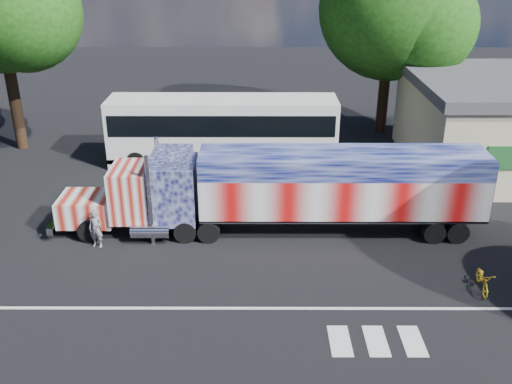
{
  "coord_description": "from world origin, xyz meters",
  "views": [
    {
      "loc": [
        0.06,
        -19.97,
        12.22
      ],
      "look_at": [
        0.0,
        3.0,
        1.9
      ],
      "focal_mm": 40.0,
      "sensor_mm": 36.0,
      "label": 1
    }
  ],
  "objects_px": {
    "coach_bus": "(223,130)",
    "bicycle": "(483,280)",
    "tree_ne_a": "(394,8)",
    "woman": "(96,229)",
    "semi_truck": "(288,188)"
  },
  "relations": [
    {
      "from": "coach_bus",
      "to": "bicycle",
      "type": "distance_m",
      "value": 17.12
    },
    {
      "from": "bicycle",
      "to": "tree_ne_a",
      "type": "distance_m",
      "value": 20.63
    },
    {
      "from": "coach_bus",
      "to": "bicycle",
      "type": "height_order",
      "value": "coach_bus"
    },
    {
      "from": "bicycle",
      "to": "tree_ne_a",
      "type": "relative_size",
      "value": 0.13
    },
    {
      "from": "semi_truck",
      "to": "tree_ne_a",
      "type": "bearing_deg",
      "value": 63.38
    },
    {
      "from": "woman",
      "to": "coach_bus",
      "type": "bearing_deg",
      "value": 77.83
    },
    {
      "from": "semi_truck",
      "to": "tree_ne_a",
      "type": "relative_size",
      "value": 1.5
    },
    {
      "from": "semi_truck",
      "to": "bicycle",
      "type": "distance_m",
      "value": 8.72
    },
    {
      "from": "semi_truck",
      "to": "woman",
      "type": "distance_m",
      "value": 8.45
    },
    {
      "from": "coach_bus",
      "to": "tree_ne_a",
      "type": "bearing_deg",
      "value": 28.34
    },
    {
      "from": "woman",
      "to": "bicycle",
      "type": "distance_m",
      "value": 15.73
    },
    {
      "from": "coach_bus",
      "to": "tree_ne_a",
      "type": "xyz_separation_m",
      "value": [
        10.58,
        5.71,
        6.15
      ]
    },
    {
      "from": "bicycle",
      "to": "woman",
      "type": "bearing_deg",
      "value": 175.66
    },
    {
      "from": "semi_truck",
      "to": "tree_ne_a",
      "type": "height_order",
      "value": "tree_ne_a"
    },
    {
      "from": "woman",
      "to": "tree_ne_a",
      "type": "xyz_separation_m",
      "value": [
        15.46,
        15.88,
        7.27
      ]
    }
  ]
}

